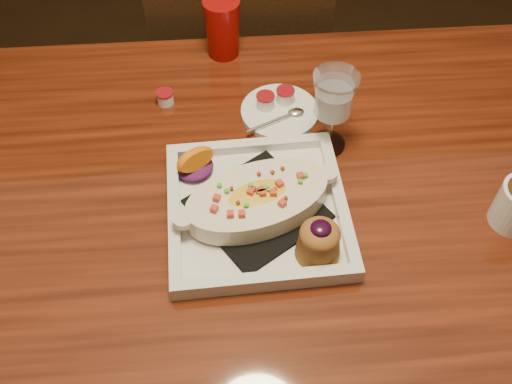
{
  "coord_description": "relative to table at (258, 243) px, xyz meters",
  "views": [
    {
      "loc": [
        -0.04,
        -0.54,
        1.49
      ],
      "look_at": [
        -0.0,
        0.02,
        0.77
      ],
      "focal_mm": 40.0,
      "sensor_mm": 36.0,
      "label": 1
    }
  ],
  "objects": [
    {
      "name": "plate",
      "position": [
        0.0,
        -0.02,
        0.13
      ],
      "size": [
        0.29,
        0.29,
        0.08
      ],
      "rotation": [
        0.0,
        0.0,
        0.04
      ],
      "color": "silver",
      "rests_on": "table"
    },
    {
      "name": "table",
      "position": [
        0.0,
        0.0,
        0.0
      ],
      "size": [
        1.5,
        0.9,
        0.75
      ],
      "color": "maroon",
      "rests_on": "floor"
    },
    {
      "name": "floor",
      "position": [
        0.0,
        0.0,
        -0.65
      ],
      "size": [
        7.0,
        7.0,
        0.0
      ],
      "primitive_type": "plane",
      "color": "black",
      "rests_on": "ground"
    },
    {
      "name": "goblet",
      "position": [
        0.13,
        0.13,
        0.2
      ],
      "size": [
        0.07,
        0.07,
        0.16
      ],
      "color": "silver",
      "rests_on": "table"
    },
    {
      "name": "saucer",
      "position": [
        0.05,
        0.22,
        0.11
      ],
      "size": [
        0.14,
        0.14,
        0.1
      ],
      "color": "silver",
      "rests_on": "table"
    },
    {
      "name": "chair_far",
      "position": [
        -0.0,
        0.63,
        -0.15
      ],
      "size": [
        0.42,
        0.42,
        0.93
      ],
      "rotation": [
        0.0,
        0.0,
        3.14
      ],
      "color": "black",
      "rests_on": "floor"
    },
    {
      "name": "red_tumbler",
      "position": [
        -0.04,
        0.4,
        0.16
      ],
      "size": [
        0.07,
        0.07,
        0.12
      ],
      "primitive_type": "cone",
      "color": "#9E0B0B",
      "rests_on": "table"
    },
    {
      "name": "creamer_loose",
      "position": [
        -0.15,
        0.26,
        0.11
      ],
      "size": [
        0.03,
        0.03,
        0.03
      ],
      "color": "white",
      "rests_on": "table"
    }
  ]
}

